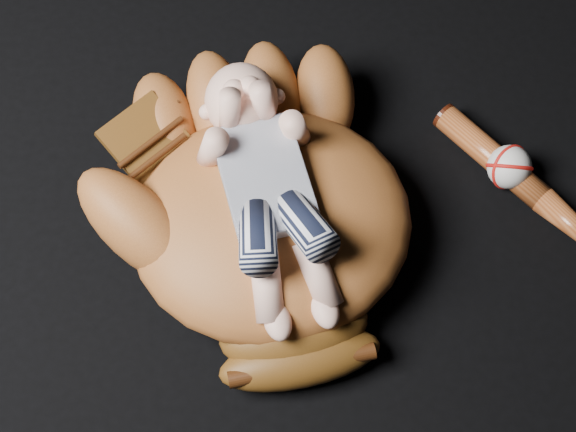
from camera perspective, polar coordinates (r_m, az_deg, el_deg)
The scene contains 4 objects.
baseball_glove at distance 1.17m, azimuth -1.10°, elevation -0.01°, with size 0.47×0.54×0.17m, color brown, non-canonical shape.
newborn_baby at distance 1.12m, azimuth -1.13°, elevation 1.25°, with size 0.17×0.38×0.15m, color #F5B79E, non-canonical shape.
baseball_bat at distance 1.30m, azimuth 16.90°, elevation 0.35°, with size 0.04×0.43×0.04m, color #92431C, non-canonical shape.
baseball at distance 1.31m, azimuth 14.12°, elevation 3.09°, with size 0.06×0.06×0.06m, color silver.
Camera 1 is at (-0.06, -0.61, 1.13)m, focal length 55.00 mm.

